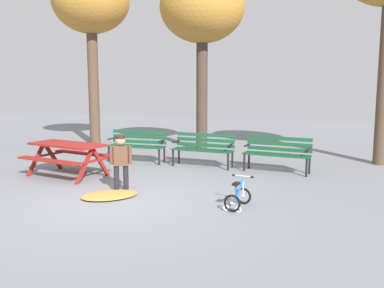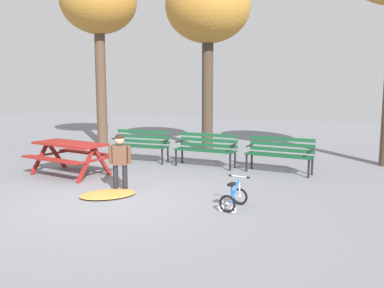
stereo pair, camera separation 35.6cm
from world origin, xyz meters
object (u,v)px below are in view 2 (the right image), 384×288
(park_bench_left, at_px, (206,147))
(park_bench_right, at_px, (280,152))
(kids_bicycle, at_px, (234,197))
(picnic_table, at_px, (70,150))
(park_bench_far_left, at_px, (141,143))
(child_standing, at_px, (120,157))

(park_bench_left, relative_size, park_bench_right, 0.99)
(kids_bicycle, bearing_deg, picnic_table, 167.00)
(picnic_table, bearing_deg, park_bench_far_left, 73.87)
(park_bench_right, height_order, kids_bicycle, park_bench_right)
(kids_bicycle, bearing_deg, park_bench_far_left, 139.59)
(park_bench_right, bearing_deg, picnic_table, -153.18)
(park_bench_far_left, xyz_separation_m, park_bench_left, (1.91, 0.06, 0.00))
(park_bench_left, distance_m, kids_bicycle, 3.74)
(child_standing, bearing_deg, park_bench_far_left, 113.38)
(kids_bicycle, bearing_deg, child_standing, 174.51)
(park_bench_far_left, relative_size, park_bench_left, 1.01)
(park_bench_left, height_order, child_standing, child_standing)
(park_bench_left, distance_m, child_standing, 3.08)
(picnic_table, distance_m, park_bench_left, 3.38)
(park_bench_right, bearing_deg, park_bench_far_left, -178.91)
(picnic_table, bearing_deg, child_standing, -22.08)
(child_standing, relative_size, kids_bicycle, 1.97)
(park_bench_far_left, distance_m, park_bench_left, 1.91)
(park_bench_far_left, height_order, kids_bicycle, park_bench_far_left)
(park_bench_right, distance_m, kids_bicycle, 3.27)
(park_bench_far_left, height_order, park_bench_right, same)
(picnic_table, height_order, park_bench_right, park_bench_right)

